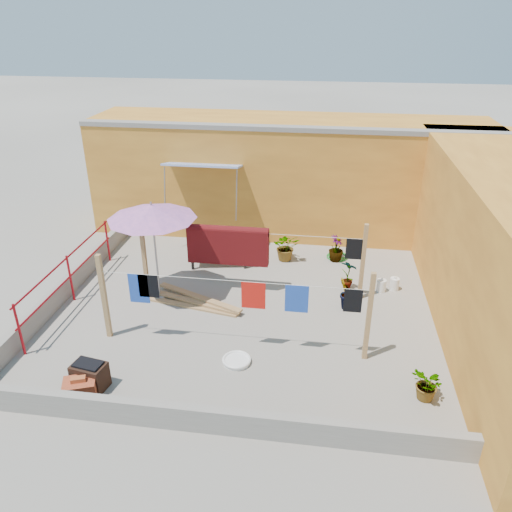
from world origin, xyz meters
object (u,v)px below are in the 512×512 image
Objects in this scene: outdoor_table at (219,241)px; green_hose at (337,256)px; brick_stack at (80,390)px; water_jug_a at (381,286)px; white_basin at (237,360)px; brazier at (90,375)px; patio_umbrella at (152,212)px; plant_back_a at (286,247)px; water_jug_b at (394,284)px.

green_hose is (3.00, 0.79, -0.60)m from outdoor_table.
brick_stack reaches higher than water_jug_a.
brick_stack is at bearing -151.18° from white_basin.
brazier is 1.10× the size of green_hose.
water_jug_a is (4.99, 0.96, -1.90)m from patio_umbrella.
brazier is 0.83× the size of plant_back_a.
white_basin is (2.39, 1.32, -0.15)m from brick_stack.
patio_umbrella is 2.51m from outdoor_table.
green_hose is 0.76× the size of plant_back_a.
white_basin is at bearing 23.07° from brazier.
water_jug_b is at bearing 11.59° from patio_umbrella.
plant_back_a is at bearing 15.36° from outdoor_table.
patio_umbrella is 3.89m from brick_stack.
brick_stack is at bearing -125.19° from green_hose.
water_jug_a is (4.00, -0.86, -0.49)m from outdoor_table.
brazier is at bearing -156.93° from white_basin.
water_jug_a is at bearing -58.85° from green_hose.
brick_stack is 1.09× the size of green_hose.
water_jug_b is (4.30, -0.74, -0.49)m from outdoor_table.
plant_back_a is at bearing 40.56° from patio_umbrella.
green_hose is at bearing 130.44° from water_jug_b.
outdoor_table is at bearing 76.21° from brazier.
white_basin is 4.48m from water_jug_b.
patio_umbrella is at bearing 86.07° from brazier.
brazier is 6.92m from water_jug_b.
patio_umbrella reaches higher than water_jug_a.
brazier is at bearing -126.42° from green_hose.
plant_back_a is (-2.63, 1.20, 0.22)m from water_jug_b.
brazier reaches higher than water_jug_b.
patio_umbrella is 3.89m from plant_back_a.
water_jug_a is 2.68m from plant_back_a.
water_jug_a is at bearing -29.60° from plant_back_a.
outdoor_table is at bearing 106.41° from white_basin.
outdoor_table is 2.60× the size of brazier.
brazier is at bearing -142.80° from water_jug_b.
patio_umbrella is 3.67× the size of brazier.
brick_stack is 2.74m from white_basin.
patio_umbrella is at bearing -169.07° from water_jug_a.
plant_back_a is (2.92, 5.69, 0.18)m from brick_stack.
outdoor_table is at bearing -165.32° from green_hose.
plant_back_a reaches higher than white_basin.
plant_back_a is (0.52, 4.38, 0.32)m from white_basin.
brick_stack is 1.00× the size of brazier.
brazier is (-1.21, -4.92, -0.39)m from outdoor_table.
water_jug_b is at bearing 21.89° from water_jug_a.
white_basin is 0.95× the size of green_hose.
water_jug_a is (2.85, 3.06, 0.10)m from white_basin.
water_jug_a is at bearing 37.95° from brazier.
brazier reaches higher than water_jug_a.
water_jug_a reaches higher than green_hose.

